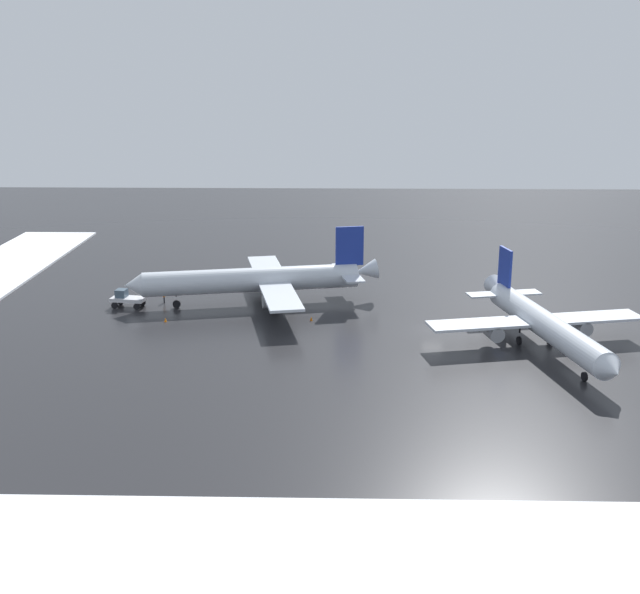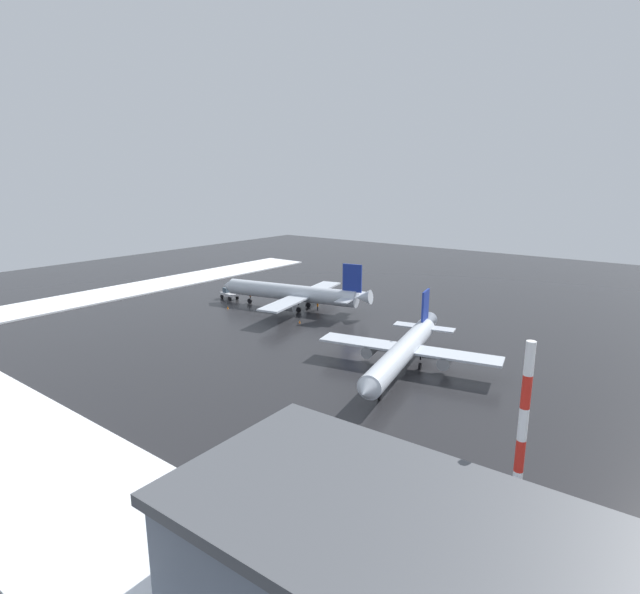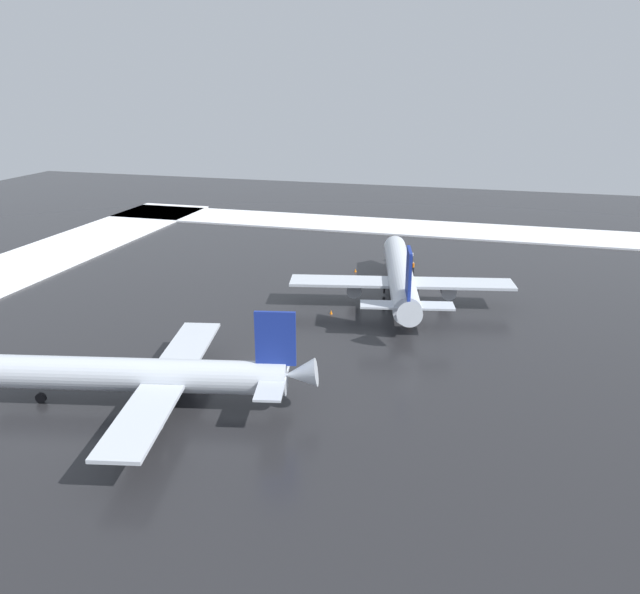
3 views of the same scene
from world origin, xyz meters
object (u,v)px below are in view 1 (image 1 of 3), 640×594
(airplane_foreground_jet, at_px, (543,323))
(ground_crew_beside_wing, at_px, (292,293))
(traffic_cone_mid_line, at_px, (311,319))
(airplane_parked_starboard, at_px, (258,280))
(traffic_cone_near_nose, at_px, (165,320))
(ground_crew_near_tug, at_px, (164,296))
(pushback_tug, at_px, (126,298))

(airplane_foreground_jet, xyz_separation_m, ground_crew_beside_wing, (-30.55, 19.75, -2.17))
(airplane_foreground_jet, bearing_deg, traffic_cone_mid_line, -122.14)
(airplane_foreground_jet, xyz_separation_m, traffic_cone_mid_line, (-27.50, 10.16, -2.87))
(airplane_parked_starboard, bearing_deg, traffic_cone_near_nose, 25.54)
(ground_crew_beside_wing, xyz_separation_m, traffic_cone_mid_line, (3.05, -9.60, -0.70))
(ground_crew_near_tug, distance_m, traffic_cone_mid_line, 22.37)
(airplane_foreground_jet, relative_size, pushback_tug, 6.52)
(airplane_parked_starboard, distance_m, ground_crew_near_tug, 13.51)
(airplane_parked_starboard, distance_m, pushback_tug, 18.25)
(ground_crew_near_tug, height_order, traffic_cone_near_nose, ground_crew_near_tug)
(airplane_foreground_jet, distance_m, ground_crew_near_tug, 51.72)
(airplane_parked_starboard, xyz_separation_m, traffic_cone_mid_line, (7.69, -7.62, -3.20))
(pushback_tug, xyz_separation_m, traffic_cone_mid_line, (25.69, -5.54, -1.01))
(ground_crew_near_tug, distance_m, traffic_cone_near_nose, 8.96)
(airplane_foreground_jet, bearing_deg, ground_crew_beside_wing, -134.76)
(traffic_cone_near_nose, height_order, traffic_cone_mid_line, same)
(airplane_parked_starboard, bearing_deg, ground_crew_near_tug, -12.26)
(pushback_tug, distance_m, ground_crew_near_tug, 5.22)
(traffic_cone_near_nose, bearing_deg, airplane_foreground_jet, -11.20)
(pushback_tug, relative_size, traffic_cone_mid_line, 8.87)
(airplane_foreground_jet, height_order, ground_crew_beside_wing, airplane_foreground_jet)
(airplane_parked_starboard, relative_size, airplane_foreground_jet, 1.11)
(ground_crew_beside_wing, bearing_deg, ground_crew_near_tug, -174.58)
(airplane_parked_starboard, distance_m, airplane_foreground_jet, 39.43)
(pushback_tug, relative_size, ground_crew_beside_wing, 2.85)
(traffic_cone_near_nose, relative_size, traffic_cone_mid_line, 1.00)
(pushback_tug, bearing_deg, traffic_cone_near_nose, 144.55)
(airplane_parked_starboard, height_order, traffic_cone_mid_line, airplane_parked_starboard)
(pushback_tug, distance_m, traffic_cone_mid_line, 26.30)
(airplane_foreground_jet, height_order, traffic_cone_near_nose, airplane_foreground_jet)
(airplane_foreground_jet, bearing_deg, ground_crew_near_tug, -122.15)
(airplane_parked_starboard, relative_size, pushback_tug, 7.21)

